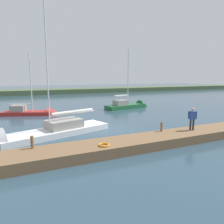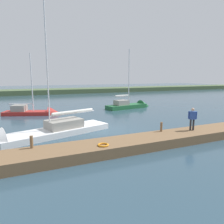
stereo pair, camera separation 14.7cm
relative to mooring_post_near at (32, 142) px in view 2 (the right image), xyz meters
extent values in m
plane|color=#2D4756|center=(-7.08, -4.18, -1.00)|extent=(200.00, 200.00, 0.00)
cube|color=#4C603D|center=(-7.08, -47.48, -1.00)|extent=(180.00, 8.00, 2.40)
cube|color=brown|center=(-7.08, 0.81, -0.68)|extent=(18.62, 2.32, 0.64)
cylinder|color=brown|center=(0.00, 0.00, 0.00)|extent=(0.18, 0.18, 0.72)
cylinder|color=brown|center=(-8.94, 0.00, -0.01)|extent=(0.17, 0.17, 0.69)
torus|color=orange|center=(-3.83, 1.27, -0.31)|extent=(0.66, 0.66, 0.10)
cube|color=#236638|center=(-14.00, -14.86, -0.92)|extent=(6.48, 2.97, 0.97)
cone|color=#236638|center=(-17.55, -15.48, -0.92)|extent=(2.04, 2.19, 1.93)
cube|color=gray|center=(-13.09, -14.70, -0.08)|extent=(2.09, 1.74, 0.70)
cylinder|color=silver|center=(-14.40, -14.93, 3.52)|extent=(0.13, 0.13, 7.90)
cylinder|color=silver|center=(-13.16, -14.71, 0.80)|extent=(2.50, 0.53, 0.10)
cylinder|color=silver|center=(-13.16, -14.71, 0.92)|extent=(2.27, 0.59, 0.20)
cube|color=white|center=(-2.17, -4.54, -0.91)|extent=(9.11, 4.77, 0.78)
cube|color=gray|center=(-2.80, -4.73, -0.17)|extent=(3.18, 2.48, 0.69)
cylinder|color=silver|center=(-1.63, -4.37, 4.42)|extent=(0.10, 0.10, 9.88)
cylinder|color=silver|center=(-3.66, -4.99, 0.59)|extent=(4.08, 1.31, 0.08)
cylinder|color=silver|center=(-3.66, -4.99, 0.71)|extent=(3.73, 1.36, 0.26)
cube|color=#B22823|center=(-0.55, -15.20, -0.93)|extent=(5.97, 3.72, 0.75)
cone|color=#B22823|center=(-3.63, -14.02, -0.93)|extent=(2.14, 2.24, 1.78)
cube|color=gray|center=(0.39, -15.57, -0.18)|extent=(1.98, 1.82, 0.74)
cylinder|color=silver|center=(-1.18, -14.96, 2.88)|extent=(0.12, 0.12, 6.87)
cylinder|color=silver|center=(0.16, -15.48, 0.35)|extent=(2.72, 1.13, 0.10)
cylinder|color=#28282D|center=(-11.33, 0.71, 0.06)|extent=(0.14, 0.14, 0.84)
cylinder|color=#28282D|center=(-11.16, 0.60, 0.06)|extent=(0.14, 0.14, 0.84)
cube|color=#2D4C9E|center=(-11.25, 0.66, 0.78)|extent=(0.50, 0.43, 0.59)
sphere|color=tan|center=(-11.25, 0.66, 1.22)|extent=(0.23, 0.23, 0.23)
cylinder|color=#2D4C9E|center=(-11.48, 0.81, 0.79)|extent=(0.09, 0.09, 0.56)
cylinder|color=#2D4C9E|center=(-11.01, 0.51, 0.79)|extent=(0.09, 0.09, 0.56)
camera|label=1|loc=(0.74, 12.27, 3.64)|focal=34.08mm
camera|label=2|loc=(0.61, 12.33, 3.64)|focal=34.08mm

